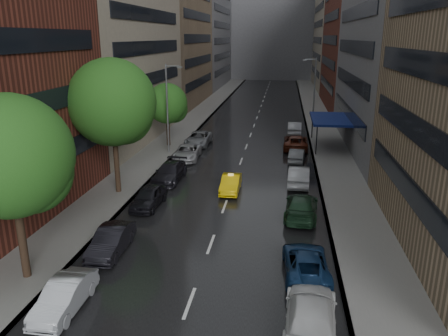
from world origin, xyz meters
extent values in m
cube|color=black|center=(0.00, 50.00, 0.01)|extent=(14.00, 140.00, 0.01)
cube|color=gray|center=(-9.00, 50.00, 0.07)|extent=(4.00, 140.00, 0.15)
cube|color=gray|center=(9.00, 50.00, 0.07)|extent=(4.00, 140.00, 0.15)
cube|color=#937A5B|center=(-15.00, 64.00, 11.00)|extent=(8.00, 28.00, 22.00)
cube|color=slate|center=(-15.00, 94.00, 19.00)|extent=(8.00, 32.00, 38.00)
cube|color=slate|center=(15.00, 36.00, 12.00)|extent=(8.00, 28.00, 24.00)
cube|color=gray|center=(15.00, 94.00, 14.00)|extent=(8.00, 32.00, 28.00)
cube|color=slate|center=(0.00, 118.00, 16.00)|extent=(40.00, 14.00, 32.00)
cylinder|color=#382619|center=(-8.60, 4.99, 2.58)|extent=(0.40, 0.40, 5.15)
sphere|color=#1E5116|center=(-8.60, 4.99, 6.44)|extent=(5.89, 5.89, 5.89)
cylinder|color=#382619|center=(-8.60, 17.68, 2.85)|extent=(0.40, 0.40, 5.69)
sphere|color=#1E5116|center=(-8.60, 17.68, 7.11)|extent=(6.50, 6.50, 6.50)
cylinder|color=#382619|center=(-8.60, 32.93, 1.92)|extent=(0.40, 0.40, 3.84)
sphere|color=#1E5116|center=(-8.60, 32.93, 4.81)|extent=(4.39, 4.39, 4.39)
imported|color=yellow|center=(0.05, 19.23, 0.66)|extent=(1.42, 4.03, 1.33)
imported|color=#B3B7BD|center=(-5.40, 2.74, 0.69)|extent=(1.48, 4.21, 1.39)
imported|color=black|center=(-5.40, 8.21, 0.73)|extent=(1.62, 4.45, 1.46)
imported|color=black|center=(-5.40, 15.26, 0.74)|extent=(1.93, 4.43, 1.49)
imported|color=black|center=(-5.40, 21.21, 0.75)|extent=(2.26, 5.23, 1.50)
imported|color=#9B9CA1|center=(-5.40, 28.01, 0.70)|extent=(2.55, 5.15, 1.40)
imported|color=gray|center=(-5.40, 34.00, 0.75)|extent=(2.56, 5.41, 1.49)
imported|color=silver|center=(5.40, 2.80, 0.76)|extent=(2.48, 5.39, 1.53)
imported|color=#0F2547|center=(5.40, 7.32, 0.67)|extent=(2.49, 4.94, 1.34)
imported|color=#183620|center=(5.40, 14.86, 0.76)|extent=(2.54, 5.40, 1.52)
imported|color=#9FA2A8|center=(5.40, 21.68, 0.80)|extent=(1.87, 4.89, 1.59)
imported|color=slate|center=(5.40, 28.57, 0.66)|extent=(1.77, 4.13, 1.32)
imported|color=#4E1C0F|center=(5.40, 33.69, 0.77)|extent=(2.71, 5.63, 1.55)
imported|color=#A5A5AB|center=(5.40, 41.31, 0.78)|extent=(1.75, 4.77, 1.56)
cylinder|color=gray|center=(-7.80, 30.00, 4.65)|extent=(0.18, 0.18, 9.00)
cube|color=gray|center=(-6.40, 30.00, 8.85)|extent=(0.50, 0.22, 0.16)
cylinder|color=gray|center=(7.80, 45.00, 4.65)|extent=(0.18, 0.18, 9.00)
cube|color=gray|center=(6.40, 45.00, 8.85)|extent=(0.50, 0.22, 0.16)
cube|color=navy|center=(9.00, 35.00, 3.15)|extent=(4.00, 8.00, 0.25)
cylinder|color=black|center=(7.40, 31.20, 1.65)|extent=(0.12, 0.12, 3.00)
cylinder|color=black|center=(7.40, 38.80, 1.65)|extent=(0.12, 0.12, 3.00)
camera|label=1|loc=(3.96, -13.05, 11.79)|focal=35.00mm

